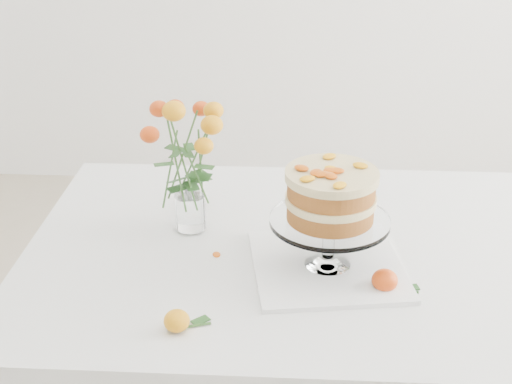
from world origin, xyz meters
The scene contains 10 objects.
table centered at (0.00, 0.00, 0.67)m, with size 1.43×0.93×0.76m.
napkin centered at (-0.01, -0.09, 0.76)m, with size 0.33×0.33×0.01m, color white.
cake_stand centered at (-0.01, -0.09, 0.92)m, with size 0.26×0.26×0.23m.
rose_vase centered at (-0.34, 0.07, 0.97)m, with size 0.27×0.27×0.37m.
loose_rose_near centered at (-0.31, -0.33, 0.78)m, with size 0.09×0.05×0.04m.
loose_rose_far centered at (0.11, -0.17, 0.78)m, with size 0.10×0.06×0.05m.
stray_petal_a centered at (-0.12, -0.10, 0.76)m, with size 0.03×0.02×0.00m, color #FFA810.
stray_petal_b centered at (-0.02, -0.14, 0.76)m, with size 0.03×0.02×0.00m, color #FFA810.
stray_petal_c centered at (0.02, -0.18, 0.76)m, with size 0.03×0.02×0.00m, color #FFA810.
stray_petal_d centered at (-0.26, -0.05, 0.76)m, with size 0.03×0.02×0.00m, color #FFA810.
Camera 1 is at (-0.09, -1.45, 1.60)m, focal length 50.00 mm.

